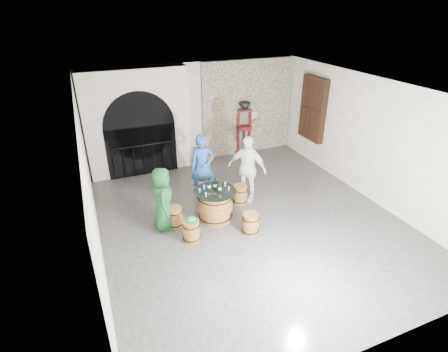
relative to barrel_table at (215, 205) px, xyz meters
name	(u,v)px	position (x,y,z in m)	size (l,w,h in m)	color
ground	(248,218)	(0.76, -0.31, -0.39)	(8.00, 8.00, 0.00)	#2D2D2F
wall_back	(196,113)	(0.76, 3.69, 1.21)	(8.00, 8.00, 0.00)	silver
wall_front	(382,272)	(0.76, -4.31, 1.21)	(8.00, 8.00, 0.00)	silver
wall_left	(90,188)	(-2.74, -0.31, 1.21)	(8.00, 8.00, 0.00)	silver
wall_right	(370,139)	(4.26, -0.31, 1.21)	(8.00, 8.00, 0.00)	silver
ceiling	(253,90)	(0.76, -0.31, 2.81)	(8.00, 8.00, 0.00)	beige
stone_facing_panel	(247,108)	(2.56, 3.63, 1.21)	(3.20, 0.12, 3.18)	#ADA189
arched_opening	(138,123)	(-1.14, 3.43, 1.19)	(3.10, 0.60, 3.19)	silver
shuttered_window	(313,109)	(4.14, 2.09, 1.41)	(0.23, 1.10, 2.00)	black
barrel_table	(215,205)	(0.00, 0.00, 0.00)	(1.03, 1.03, 0.79)	#93612A
barrel_stool_left	(175,217)	(-1.01, 0.09, -0.14)	(0.40, 0.40, 0.51)	#93612A
barrel_stool_far	(205,191)	(0.09, 1.01, -0.14)	(0.40, 0.40, 0.51)	#93612A
barrel_stool_right	(240,194)	(0.89, 0.47, -0.14)	(0.40, 0.40, 0.51)	#93612A
barrel_stool_near_right	(250,223)	(0.54, -0.85, -0.14)	(0.40, 0.40, 0.51)	#93612A
barrel_stool_near_left	(191,231)	(-0.81, -0.61, -0.14)	(0.40, 0.40, 0.51)	#93612A
green_cap	(191,219)	(-0.81, -0.61, 0.16)	(0.25, 0.21, 0.12)	#0B813C
person_green	(163,199)	(-1.25, 0.11, 0.39)	(0.76, 0.50, 1.56)	#134722
person_blue	(203,167)	(0.10, 1.19, 0.50)	(0.65, 0.43, 1.78)	#1B4594
person_white	(247,169)	(1.13, 0.60, 0.51)	(1.06, 0.44, 1.82)	white
wine_bottle_left	(209,185)	(-0.11, 0.09, 0.53)	(0.08, 0.08, 0.32)	black
wine_bottle_center	(220,187)	(0.08, -0.10, 0.53)	(0.08, 0.08, 0.32)	black
wine_bottle_right	(215,184)	(0.03, 0.09, 0.53)	(0.08, 0.08, 0.32)	black
tasting_glass_a	(206,195)	(-0.29, -0.17, 0.45)	(0.05, 0.05, 0.10)	#BD6C24
tasting_glass_b	(225,184)	(0.32, 0.14, 0.45)	(0.05, 0.05, 0.10)	#BD6C24
tasting_glass_c	(204,187)	(-0.21, 0.20, 0.45)	(0.05, 0.05, 0.10)	#BD6C24
tasting_glass_d	(215,182)	(0.11, 0.31, 0.45)	(0.05, 0.05, 0.10)	#BD6C24
tasting_glass_e	(229,188)	(0.32, -0.10, 0.45)	(0.05, 0.05, 0.10)	#BD6C24
tasting_glass_f	(200,191)	(-0.37, 0.07, 0.45)	(0.05, 0.05, 0.10)	#BD6C24
side_barrel	(204,164)	(0.60, 2.55, -0.09)	(0.46, 0.46, 0.62)	#93612A
corking_press	(244,125)	(2.36, 3.34, 0.70)	(0.79, 0.49, 1.88)	#530D11
control_box	(254,115)	(2.81, 3.55, 0.96)	(0.18, 0.10, 0.22)	silver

